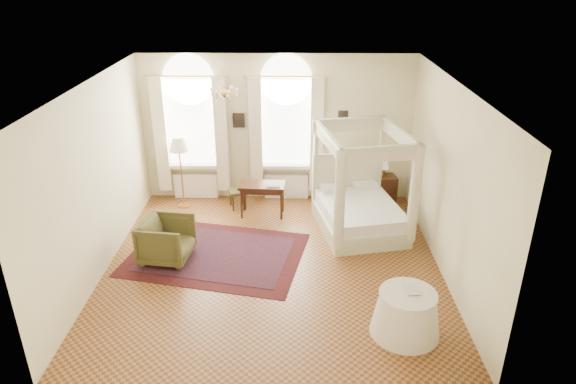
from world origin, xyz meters
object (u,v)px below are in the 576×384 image
Objects in this scene: canopy_bed at (360,209)px; armchair at (167,240)px; side_table at (406,313)px; coffee_table at (170,222)px; floor_lamp at (179,148)px; nightstand at (385,189)px; stool at (238,193)px; writing_desk at (262,189)px.

canopy_bed reaches higher than armchair.
canopy_bed is at bearing 95.54° from side_table.
side_table is at bearing -34.15° from coffee_table.
floor_lamp is 1.59× the size of side_table.
side_table is at bearing -95.43° from nightstand.
nightstand reaches higher than stool.
canopy_bed is 2.18× the size of side_table.
canopy_bed is 3.49× the size of nightstand.
armchair reaches higher than side_table.
floor_lamp is (-1.80, 0.42, 0.77)m from writing_desk.
armchair is 4.47m from side_table.
armchair is 0.54× the size of floor_lamp.
coffee_table is at bearing 15.08° from armchair.
canopy_bed reaches higher than coffee_table.
armchair reaches higher than coffee_table.
canopy_bed is 3.80m from coffee_table.
armchair reaches higher than nightstand.
writing_desk is at bearing 32.16° from coffee_table.
canopy_bed reaches higher than writing_desk.
canopy_bed reaches higher than stool.
nightstand is at bearing 3.20° from floor_lamp.
floor_lamp is at bearing 164.03° from canopy_bed.
writing_desk reaches higher than coffee_table.
writing_desk is at bearing -13.15° from floor_lamp.
armchair is 0.86× the size of side_table.
writing_desk is at bearing 121.13° from side_table.
floor_lamp is at bearing 177.20° from stool.
side_table is at bearing -84.46° from canopy_bed.
floor_lamp is at bearing 133.97° from side_table.
nightstand is at bearing 84.57° from side_table.
coffee_table is (-1.18, -1.46, 0.03)m from stool.
floor_lamp is at bearing -176.80° from nightstand.
canopy_bed is at bearing -15.97° from floor_lamp.
floor_lamp is at bearing 92.05° from coffee_table.
nightstand is 4.70m from floor_lamp.
nightstand is 4.56m from side_table.
coffee_table is at bearing -147.84° from writing_desk.
armchair is at bearing -150.34° from nightstand.
stool is 5.13m from side_table.
side_table is at bearing -109.07° from armchair.
floor_lamp is (-0.15, 2.26, 0.99)m from armchair.
stool is at bearing -18.31° from armchair.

